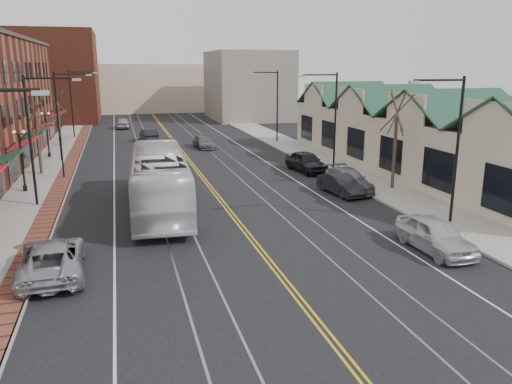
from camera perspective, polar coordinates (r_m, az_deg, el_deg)
ground at (r=20.06m, az=4.33°, el=-11.41°), size 160.00×160.00×0.00m
sidewalk_left at (r=38.40m, az=-23.66°, el=0.08°), size 4.00×120.00×0.15m
sidewalk_right at (r=42.12m, az=10.57°, el=2.22°), size 4.00×120.00×0.15m
building_right at (r=44.67m, az=17.67°, el=5.37°), size 8.00×36.00×4.60m
backdrop_left at (r=87.55m, az=-22.38°, el=12.10°), size 14.00×18.00×14.00m
backdrop_mid at (r=102.26m, az=-12.20°, el=11.58°), size 22.00×14.00×9.00m
backdrop_right at (r=84.75m, az=-0.96°, el=12.09°), size 12.00×16.00×11.00m
streetlight_l_1 at (r=33.53m, az=-23.78°, el=6.80°), size 3.33×0.25×8.00m
streetlight_l_2 at (r=49.35m, az=-21.28°, el=9.05°), size 3.33×0.25×8.00m
streetlight_l_3 at (r=65.26m, az=-19.99°, el=10.19°), size 3.33×0.25×8.00m
streetlight_r_0 at (r=28.99m, az=21.43°, el=6.04°), size 3.33×0.25×8.00m
streetlight_r_1 at (r=42.80m, az=8.53°, el=9.20°), size 3.33×0.25×8.00m
streetlight_r_2 at (r=57.75m, az=2.02°, el=10.61°), size 3.33×0.25×8.00m
lamppost_l_2 at (r=38.11m, az=-25.16°, el=3.11°), size 0.84×0.28×4.27m
lamppost_l_3 at (r=51.81m, az=-22.74°, el=5.96°), size 0.84×0.28×4.27m
tree_left_near at (r=43.74m, az=-23.72°, el=6.27°), size 1.78×1.37×6.48m
tree_left_far at (r=59.56m, az=-21.65°, el=8.05°), size 1.66×1.28×6.02m
tree_right_mid at (r=36.54m, az=15.65°, el=5.97°), size 1.90×1.46×6.93m
manhole_far at (r=26.86m, az=-25.35°, el=-5.67°), size 0.60×0.60×0.02m
traffic_signal at (r=41.70m, az=-21.34°, el=4.54°), size 0.18×0.15×3.80m
transit_bus at (r=30.99m, az=-10.99°, el=1.33°), size 3.89×13.70×3.78m
parked_suv at (r=22.91m, az=-22.29°, el=-7.05°), size 2.81×5.65×1.54m
parked_car_a at (r=25.43m, az=19.79°, el=-4.63°), size 2.01×4.81×1.63m
parked_car_b at (r=34.94m, az=9.68°, el=0.84°), size 2.03×4.40×1.40m
parked_car_c at (r=36.06m, az=10.49°, el=1.33°), size 2.26×5.33×1.54m
parked_car_d at (r=42.16m, az=5.79°, el=3.47°), size 2.58×5.18×1.70m
distant_car_left at (r=60.38m, az=-12.13°, el=6.37°), size 2.04×4.64×1.48m
distant_car_right at (r=54.48m, az=-5.98°, el=5.68°), size 2.15×4.52×1.27m
distant_car_far at (r=73.99m, az=-14.97°, el=7.63°), size 1.99×4.59×1.54m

